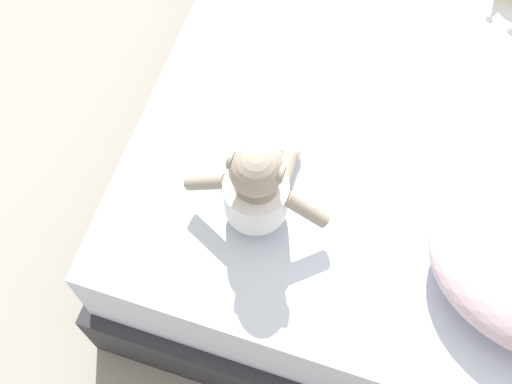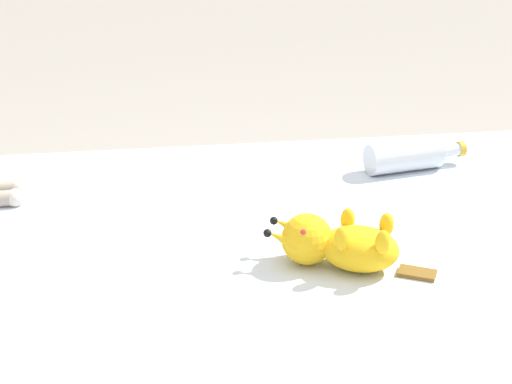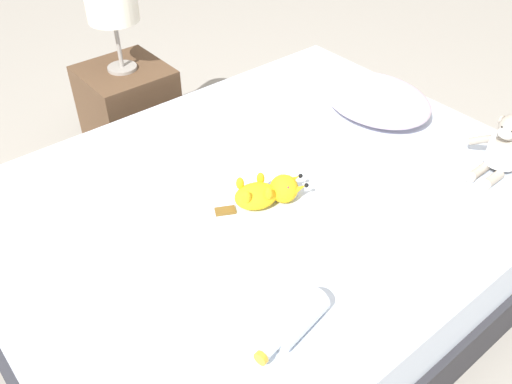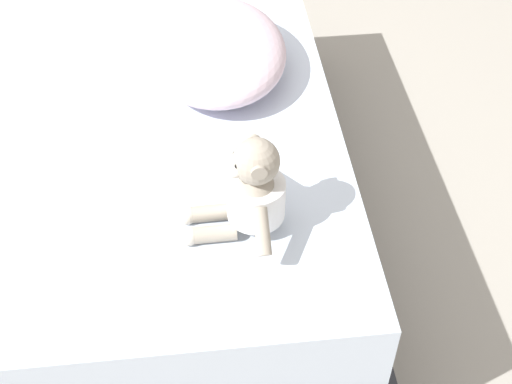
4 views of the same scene
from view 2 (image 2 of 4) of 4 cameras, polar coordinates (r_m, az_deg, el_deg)
name	(u,v)px [view 2 (image 2 of 4)]	position (r m, az deg, el deg)	size (l,w,h in m)	color
plush_yellow_creature	(337,243)	(1.53, 5.80, -3.67)	(0.18, 0.32, 0.10)	yellow
glass_bottle	(407,156)	(2.01, 10.73, 2.56)	(0.11, 0.27, 0.08)	silver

